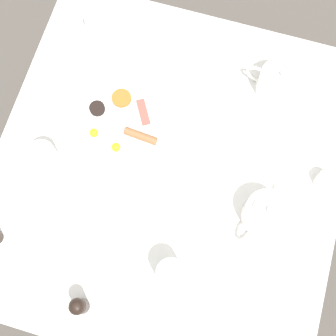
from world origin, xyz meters
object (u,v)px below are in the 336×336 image
object	(u,v)px
water_glass_short	(45,159)
spoon_for_tea	(135,210)
water_glass_tall	(171,274)
fork_spare	(54,266)
fork_by_plate	(168,52)
salt_grinder	(79,306)
teapot_far	(265,214)
teacup_with_saucer_left	(98,22)
knife_by_plate	(212,333)
breakfast_plate	(119,124)
creamer_jug	(325,181)
teapot_near	(278,82)

from	to	relation	value
water_glass_short	spoon_for_tea	distance (m)	0.30
water_glass_tall	fork_spare	xyz separation A→B (m)	(-0.32, -0.07, -0.05)
water_glass_short	fork_by_plate	distance (m)	0.52
fork_spare	salt_grinder	bearing A→B (deg)	-36.37
teapot_far	water_glass_tall	xyz separation A→B (m)	(-0.21, -0.23, 0.01)
teapot_far	teacup_with_saucer_left	bearing A→B (deg)	78.74
teacup_with_saucer_left	fork_spare	bearing A→B (deg)	-80.80
knife_by_plate	fork_spare	world-z (taller)	same
water_glass_tall	knife_by_plate	bearing A→B (deg)	-38.07
water_glass_short	fork_spare	distance (m)	0.31
breakfast_plate	fork_by_plate	size ratio (longest dim) A/B	1.99
creamer_jug	spoon_for_tea	size ratio (longest dim) A/B	0.48
teacup_with_saucer_left	salt_grinder	xyz separation A→B (m)	(0.24, -0.85, 0.02)
salt_grinder	fork_by_plate	distance (m)	0.83
creamer_jug	fork_spare	bearing A→B (deg)	-146.59
creamer_jug	breakfast_plate	bearing A→B (deg)	179.53
teapot_far	fork_by_plate	size ratio (longest dim) A/B	1.25
teapot_near	teapot_far	xyz separation A→B (m)	(0.05, -0.41, 0.00)
water_glass_tall	breakfast_plate	bearing A→B (deg)	125.42
knife_by_plate	fork_spare	size ratio (longest dim) A/B	1.32
teapot_far	water_glass_short	xyz separation A→B (m)	(-0.65, -0.02, 0.01)
creamer_jug	spoon_for_tea	bearing A→B (deg)	-155.42
teacup_with_saucer_left	creamer_jug	bearing A→B (deg)	-21.32
teapot_near	fork_spare	xyz separation A→B (m)	(-0.48, -0.71, -0.05)
water_glass_tall	salt_grinder	distance (m)	0.26
teacup_with_saucer_left	water_glass_short	size ratio (longest dim) A/B	1.21
teacup_with_saucer_left	water_glass_tall	size ratio (longest dim) A/B	1.19
fork_spare	breakfast_plate	bearing A→B (deg)	84.20
teacup_with_saucer_left	water_glass_short	world-z (taller)	water_glass_short
spoon_for_tea	fork_spare	bearing A→B (deg)	-128.37
knife_by_plate	fork_spare	distance (m)	0.48
teacup_with_saucer_left	creamer_jug	xyz separation A→B (m)	(0.81, -0.32, -0.00)
teapot_near	creamer_jug	size ratio (longest dim) A/B	2.84
teapot_near	knife_by_plate	distance (m)	0.76
fork_by_plate	fork_spare	distance (m)	0.75
water_glass_short	creamer_jug	world-z (taller)	water_glass_short
salt_grinder	fork_spare	distance (m)	0.15
salt_grinder	knife_by_plate	size ratio (longest dim) A/B	0.48
water_glass_tall	fork_by_plate	size ratio (longest dim) A/B	0.72
breakfast_plate	water_glass_short	size ratio (longest dim) A/B	2.83
water_glass_short	salt_grinder	size ratio (longest dim) A/B	1.09
teapot_far	teacup_with_saucer_left	xyz separation A→B (m)	(-0.66, 0.47, -0.02)
teapot_near	creamer_jug	bearing A→B (deg)	-43.02
teapot_near	water_glass_tall	distance (m)	0.66
knife_by_plate	spoon_for_tea	distance (m)	0.40
fork_spare	water_glass_tall	bearing A→B (deg)	11.53
teacup_with_saucer_left	breakfast_plate	bearing A→B (deg)	-61.19
teapot_near	water_glass_short	size ratio (longest dim) A/B	1.90
teapot_near	salt_grinder	distance (m)	0.87
breakfast_plate	salt_grinder	distance (m)	0.54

